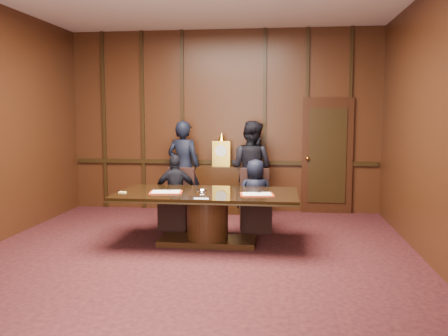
# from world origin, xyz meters

# --- Properties ---
(room) EXTENTS (7.00, 7.04, 3.50)m
(room) POSITION_xyz_m (0.07, 0.14, 1.72)
(room) COLOR black
(room) RESTS_ON ground
(sideboard) EXTENTS (1.60, 0.45, 1.54)m
(sideboard) POSITION_xyz_m (0.00, 3.26, 0.49)
(sideboard) COLOR black
(sideboard) RESTS_ON ground
(conference_table) EXTENTS (2.62, 1.32, 0.76)m
(conference_table) POSITION_xyz_m (0.08, 1.00, 0.51)
(conference_table) COLOR black
(conference_table) RESTS_ON ground
(folder_left) EXTENTS (0.50, 0.39, 0.02)m
(folder_left) POSITION_xyz_m (-0.50, 0.88, 0.77)
(folder_left) COLOR #B52D10
(folder_left) RESTS_ON conference_table
(folder_right) EXTENTS (0.50, 0.39, 0.02)m
(folder_right) POSITION_xyz_m (0.81, 0.85, 0.77)
(folder_right) COLOR #B52D10
(folder_right) RESTS_ON conference_table
(inkstand) EXTENTS (0.20, 0.14, 0.12)m
(inkstand) POSITION_xyz_m (0.08, 0.55, 0.81)
(inkstand) COLOR white
(inkstand) RESTS_ON conference_table
(notepad) EXTENTS (0.11, 0.09, 0.01)m
(notepad) POSITION_xyz_m (-1.12, 0.80, 0.77)
(notepad) COLOR #F8D779
(notepad) RESTS_ON conference_table
(chair_left) EXTENTS (0.55, 0.55, 0.99)m
(chair_left) POSITION_xyz_m (-0.56, 1.87, 0.29)
(chair_left) COLOR black
(chair_left) RESTS_ON ground
(chair_right) EXTENTS (0.54, 0.54, 0.99)m
(chair_right) POSITION_xyz_m (0.73, 1.87, 0.29)
(chair_right) COLOR black
(chair_right) RESTS_ON ground
(signatory_left) EXTENTS (0.77, 0.45, 1.23)m
(signatory_left) POSITION_xyz_m (-0.57, 1.80, 0.62)
(signatory_left) COLOR black
(signatory_left) RESTS_ON ground
(signatory_right) EXTENTS (0.64, 0.48, 1.18)m
(signatory_right) POSITION_xyz_m (0.73, 1.80, 0.59)
(signatory_right) COLOR black
(signatory_right) RESTS_ON ground
(witness_left) EXTENTS (0.72, 0.55, 1.77)m
(witness_left) POSITION_xyz_m (-0.71, 3.08, 0.88)
(witness_left) COLOR black
(witness_left) RESTS_ON ground
(witness_right) EXTENTS (1.05, 0.95, 1.76)m
(witness_right) POSITION_xyz_m (0.58, 3.10, 0.88)
(witness_right) COLOR black
(witness_right) RESTS_ON ground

